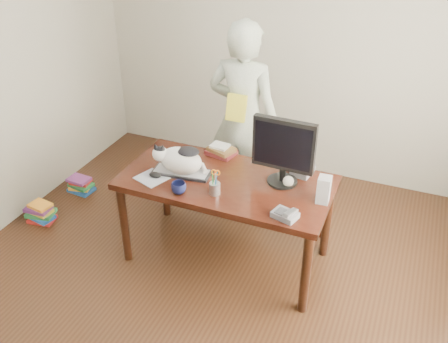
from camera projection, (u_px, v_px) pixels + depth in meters
room at (189, 144)px, 3.00m from camera, size 4.50×4.50×4.50m
desk at (230, 191)px, 3.92m from camera, size 1.60×0.80×0.75m
keyboard at (182, 172)px, 3.85m from camera, size 0.46×0.22×0.03m
cat at (179, 159)px, 3.80m from camera, size 0.44×0.26×0.25m
monitor at (284, 149)px, 3.59m from camera, size 0.47×0.24×0.53m
pen_cup at (215, 187)px, 3.59m from camera, size 0.09×0.09×0.21m
mousepad at (152, 178)px, 3.80m from camera, size 0.27×0.26×0.00m
mouse at (155, 175)px, 3.80m from camera, size 0.11×0.09×0.04m
coffee_mug at (179, 188)px, 3.61m from camera, size 0.15×0.15×0.09m
phone at (286, 215)px, 3.36m from camera, size 0.19×0.16×0.08m
speaker at (324, 190)px, 3.49m from camera, size 0.09×0.10×0.20m
baseball at (288, 181)px, 3.69m from camera, size 0.08×0.08×0.08m
book_stack at (221, 151)px, 4.10m from camera, size 0.26×0.22×0.09m
calculator at (303, 170)px, 3.85m from camera, size 0.17×0.21×0.06m
person at (243, 118)px, 4.42m from camera, size 0.65×0.43×1.76m
held_book at (236, 108)px, 4.20m from camera, size 0.17×0.10×0.23m
book_pile_a at (41, 213)px, 4.55m from camera, size 0.27×0.22×0.18m
book_pile_b at (81, 185)px, 4.98m from camera, size 0.26×0.20×0.15m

